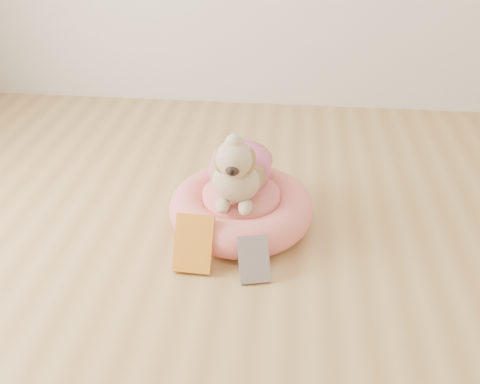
# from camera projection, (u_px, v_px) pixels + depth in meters

# --- Properties ---
(floor) EXTENTS (4.50, 4.50, 0.00)m
(floor) POSITION_uv_depth(u_px,v_px,m) (204.00, 369.00, 1.73)
(floor) COLOR #AF8349
(floor) RESTS_ON ground
(pet_bed) EXTENTS (0.65, 0.65, 0.17)m
(pet_bed) POSITION_uv_depth(u_px,v_px,m) (241.00, 208.00, 2.39)
(pet_bed) COLOR #F37B5F
(pet_bed) RESTS_ON floor
(dog) EXTENTS (0.33, 0.48, 0.35)m
(dog) POSITION_uv_depth(u_px,v_px,m) (239.00, 157.00, 2.26)
(dog) COLOR brown
(dog) RESTS_ON pet_bed
(book_yellow) EXTENTS (0.16, 0.16, 0.21)m
(book_yellow) POSITION_uv_depth(u_px,v_px,m) (194.00, 243.00, 2.13)
(book_yellow) COLOR yellow
(book_yellow) RESTS_ON floor
(book_white) EXTENTS (0.14, 0.15, 0.16)m
(book_white) POSITION_uv_depth(u_px,v_px,m) (254.00, 259.00, 2.09)
(book_white) COLOR silver
(book_white) RESTS_ON floor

